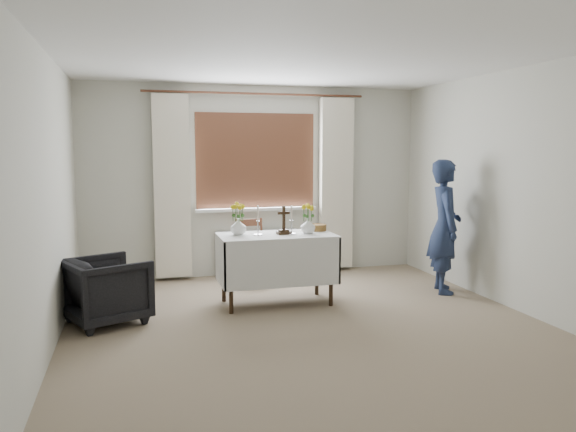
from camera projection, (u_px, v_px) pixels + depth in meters
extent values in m
plane|color=gray|center=(313.00, 331.00, 5.20)|extent=(5.00, 5.00, 0.00)
cube|color=white|center=(277.00, 269.00, 6.07)|extent=(1.24, 0.64, 0.76)
imported|color=black|center=(107.00, 290.00, 5.40)|extent=(0.93, 0.92, 0.64)
imported|color=navy|center=(445.00, 226.00, 6.53)|extent=(0.52, 0.65, 1.55)
cube|color=white|center=(257.00, 253.00, 7.48)|extent=(1.10, 0.10, 0.60)
imported|color=white|center=(238.00, 226.00, 5.99)|extent=(0.22, 0.22, 0.18)
imported|color=white|center=(308.00, 226.00, 6.08)|extent=(0.16, 0.16, 0.17)
cylinder|color=brown|center=(318.00, 227.00, 6.29)|extent=(0.24, 0.24, 0.07)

